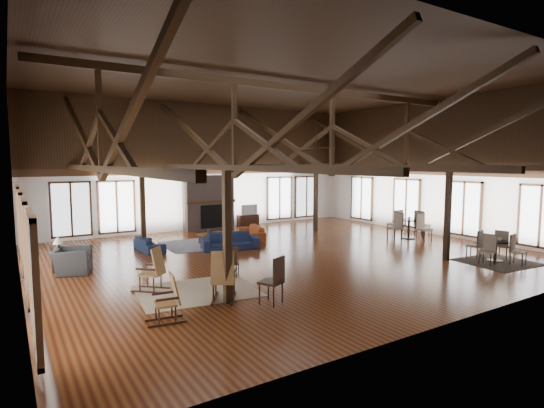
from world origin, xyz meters
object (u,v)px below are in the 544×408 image
sofa_orange (251,232)px  cafe_table_near (496,247)px  tv_console (248,220)px  armchair (72,261)px  sofa_navy_front (230,241)px  cafe_table_far (409,225)px  coffee_table (212,234)px  sofa_navy_left (149,244)px

sofa_orange → cafe_table_near: (4.77, -7.76, 0.20)m
tv_console → armchair: bearing=-148.5°
sofa_navy_front → cafe_table_far: (7.43, -2.02, 0.26)m
armchair → cafe_table_far: cafe_table_far is taller
cafe_table_near → armchair: bearing=154.1°
cafe_table_near → coffee_table: bearing=130.4°
armchair → cafe_table_near: size_ratio=0.60×
coffee_table → armchair: bearing=-168.0°
sofa_navy_front → sofa_navy_left: size_ratio=1.23×
sofa_navy_left → cafe_table_near: bearing=-132.8°
sofa_navy_front → tv_console: (3.43, 4.85, -0.03)m
coffee_table → cafe_table_far: 8.29m
cafe_table_near → tv_console: 11.61m
armchair → cafe_table_far: bearing=-79.3°
sofa_navy_left → armchair: size_ratio=1.53×
coffee_table → tv_console: 4.95m
cafe_table_near → tv_console: cafe_table_near is taller
sofa_navy_front → cafe_table_near: size_ratio=1.14×
sofa_navy_front → cafe_table_near: cafe_table_near is taller
sofa_navy_front → coffee_table: sofa_navy_front is taller
sofa_navy_front → cafe_table_near: (6.48, -6.35, 0.16)m
armchair → sofa_navy_front: bearing=-66.9°
sofa_navy_front → armchair: 5.46m
sofa_navy_front → cafe_table_near: bearing=-30.6°
coffee_table → armchair: size_ratio=1.03×
cafe_table_near → tv_console: (-3.04, 11.20, -0.19)m
sofa_navy_left → armchair: bearing=120.9°
sofa_navy_left → cafe_table_near: (9.11, -7.64, 0.22)m
coffee_table → cafe_table_far: cafe_table_far is taller
sofa_navy_front → sofa_orange: sofa_navy_front is taller
cafe_table_far → tv_console: size_ratio=1.96×
sofa_orange → coffee_table: size_ratio=1.63×
sofa_navy_front → armchair: armchair is taller
tv_console → coffee_table: bearing=-135.8°
cafe_table_near → sofa_navy_front: bearing=135.6°
sofa_navy_front → tv_console: size_ratio=1.90×
cafe_table_near → sofa_navy_left: bearing=140.0°
sofa_navy_left → cafe_table_far: (10.07, -3.31, 0.31)m
sofa_navy_left → cafe_table_near: cafe_table_near is taller
sofa_navy_front → armchair: bearing=-160.2°
sofa_orange → armchair: size_ratio=1.69×
sofa_orange → armchair: 7.41m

